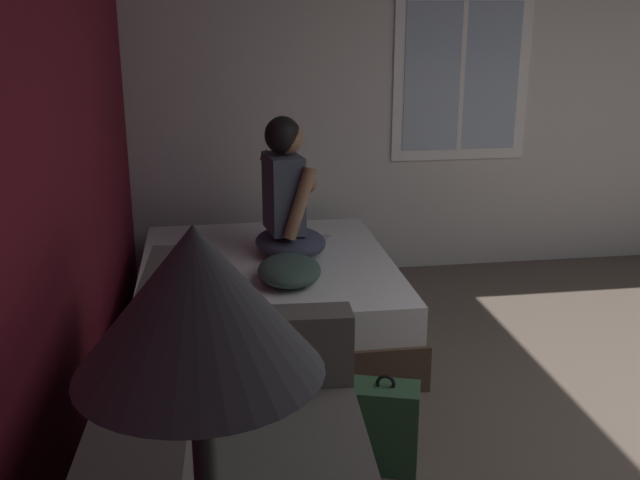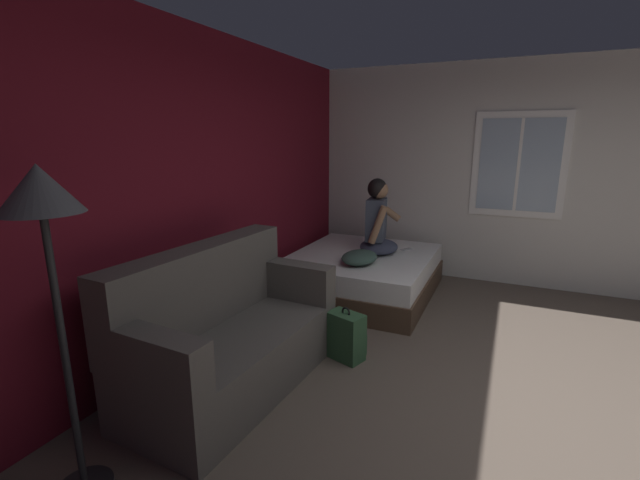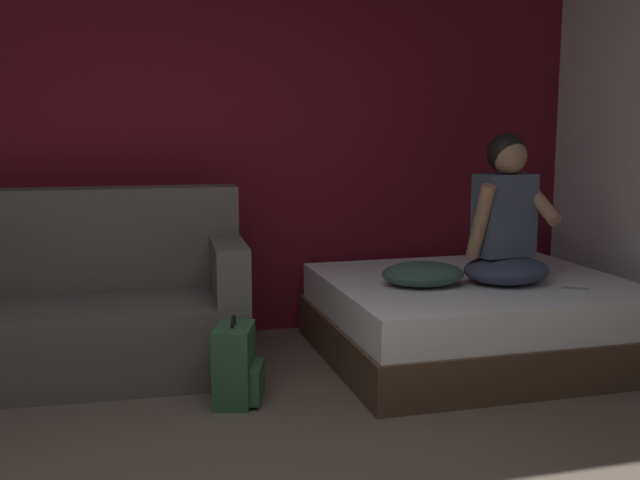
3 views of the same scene
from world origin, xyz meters
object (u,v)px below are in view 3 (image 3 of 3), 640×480
(person_seated, at_px, (506,223))
(cell_phone, at_px, (575,289))
(backpack, at_px, (236,366))
(couch, at_px, (92,306))
(throw_pillow, at_px, (423,274))
(bed, at_px, (474,318))

(person_seated, xyz_separation_m, cell_phone, (0.29, -0.28, -0.35))
(backpack, bearing_deg, couch, 136.84)
(couch, bearing_deg, backpack, -43.16)
(couch, height_order, throw_pillow, couch)
(person_seated, bearing_deg, throw_pillow, 174.73)
(bed, height_order, couch, couch)
(throw_pillow, xyz_separation_m, cell_phone, (0.79, -0.33, -0.07))
(couch, bearing_deg, throw_pillow, -11.52)
(couch, xyz_separation_m, person_seated, (2.34, -0.42, 0.44))
(person_seated, xyz_separation_m, backpack, (-1.63, -0.25, -0.64))
(bed, distance_m, person_seated, 0.63)
(backpack, xyz_separation_m, cell_phone, (1.93, -0.04, 0.29))
(bed, distance_m, backpack, 1.57)
(throw_pillow, height_order, cell_phone, throw_pillow)
(person_seated, distance_m, throw_pillow, 0.57)
(bed, xyz_separation_m, person_seated, (0.11, -0.14, 0.60))
(couch, height_order, cell_phone, couch)
(bed, height_order, person_seated, person_seated)
(bed, height_order, throw_pillow, throw_pillow)
(bed, relative_size, couch, 1.04)
(couch, xyz_separation_m, cell_phone, (2.64, -0.70, 0.09))
(person_seated, height_order, backpack, person_seated)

